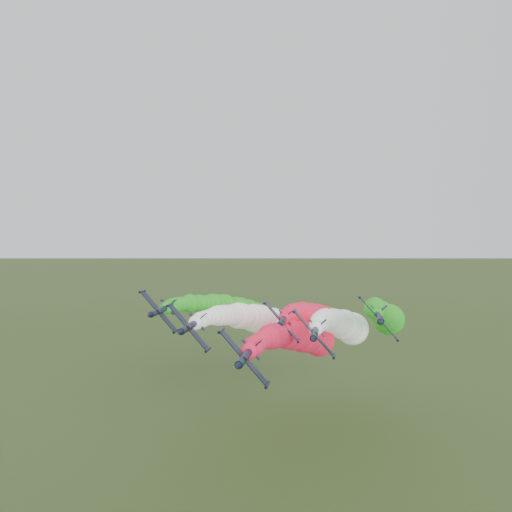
# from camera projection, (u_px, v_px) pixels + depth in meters

# --- Properties ---
(jet_lead) EXTENTS (15.52, 72.61, 19.12)m
(jet_lead) POSITION_uv_depth(u_px,v_px,m) (301.00, 338.00, 114.51)
(jet_lead) COLOR black
(jet_lead) RESTS_ON ground
(jet_inner_left) EXTENTS (15.09, 72.18, 18.69)m
(jet_inner_left) POSITION_uv_depth(u_px,v_px,m) (259.00, 320.00, 128.35)
(jet_inner_left) COLOR black
(jet_inner_left) RESTS_ON ground
(jet_inner_right) EXTENTS (16.14, 73.22, 19.73)m
(jet_inner_right) POSITION_uv_depth(u_px,v_px,m) (342.00, 325.00, 128.90)
(jet_inner_right) COLOR black
(jet_inner_right) RESTS_ON ground
(jet_outer_left) EXTENTS (15.59, 72.67, 19.18)m
(jet_outer_left) POSITION_uv_depth(u_px,v_px,m) (235.00, 310.00, 139.40)
(jet_outer_left) COLOR black
(jet_outer_left) RESTS_ON ground
(jet_outer_right) EXTENTS (16.08, 73.16, 19.67)m
(jet_outer_right) POSITION_uv_depth(u_px,v_px,m) (383.00, 315.00, 134.42)
(jet_outer_right) COLOR black
(jet_outer_right) RESTS_ON ground
(jet_trail) EXTENTS (15.41, 72.50, 19.01)m
(jet_trail) POSITION_uv_depth(u_px,v_px,m) (317.00, 317.00, 143.73)
(jet_trail) COLOR black
(jet_trail) RESTS_ON ground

